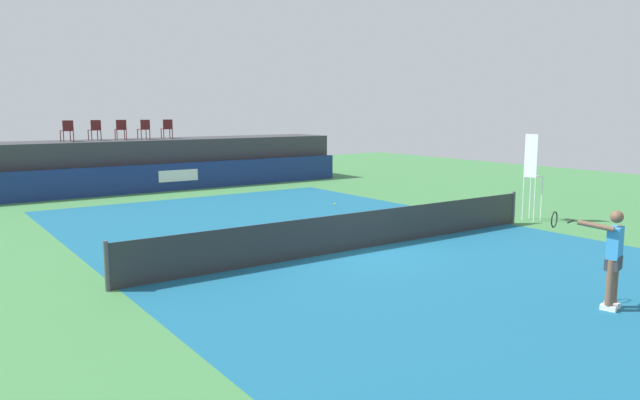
{
  "coord_description": "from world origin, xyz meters",
  "views": [
    {
      "loc": [
        -9.24,
        -11.58,
        3.48
      ],
      "look_at": [
        0.24,
        2.0,
        1.0
      ],
      "focal_mm": 33.5,
      "sensor_mm": 36.0,
      "label": 1
    }
  ],
  "objects_px": {
    "spectator_chair_far_right": "(167,128)",
    "net_post_near": "(107,266)",
    "spectator_chair_left": "(95,129)",
    "tennis_ball": "(335,204)",
    "umpire_chair": "(532,171)",
    "spectator_chair_right": "(144,128)",
    "tennis_player": "(612,256)",
    "net_post_far": "(513,207)",
    "spectator_chair_far_left": "(67,130)",
    "spectator_chair_center": "(121,129)"
  },
  "relations": [
    {
      "from": "umpire_chair",
      "to": "tennis_player",
      "type": "bearing_deg",
      "value": -135.41
    },
    {
      "from": "spectator_chair_far_right",
      "to": "net_post_near",
      "type": "bearing_deg",
      "value": -114.84
    },
    {
      "from": "spectator_chair_center",
      "to": "tennis_ball",
      "type": "xyz_separation_m",
      "value": [
        5.01,
        -9.31,
        -2.66
      ]
    },
    {
      "from": "net_post_far",
      "to": "tennis_ball",
      "type": "height_order",
      "value": "net_post_far"
    },
    {
      "from": "spectator_chair_right",
      "to": "spectator_chair_far_right",
      "type": "bearing_deg",
      "value": 1.63
    },
    {
      "from": "spectator_chair_far_right",
      "to": "net_post_near",
      "type": "height_order",
      "value": "spectator_chair_far_right"
    },
    {
      "from": "spectator_chair_far_right",
      "to": "net_post_far",
      "type": "relative_size",
      "value": 0.89
    },
    {
      "from": "spectator_chair_left",
      "to": "spectator_chair_center",
      "type": "bearing_deg",
      "value": 2.91
    },
    {
      "from": "spectator_chair_far_left",
      "to": "net_post_far",
      "type": "bearing_deg",
      "value": -57.23
    },
    {
      "from": "spectator_chair_center",
      "to": "tennis_player",
      "type": "height_order",
      "value": "spectator_chair_center"
    },
    {
      "from": "spectator_chair_left",
      "to": "tennis_ball",
      "type": "distance_m",
      "value": 11.42
    },
    {
      "from": "umpire_chair",
      "to": "net_post_near",
      "type": "xyz_separation_m",
      "value": [
        -13.23,
        0.01,
        -1.09
      ]
    },
    {
      "from": "tennis_player",
      "to": "umpire_chair",
      "type": "bearing_deg",
      "value": 44.59
    },
    {
      "from": "spectator_chair_left",
      "to": "spectator_chair_far_right",
      "type": "distance_m",
      "value": 3.19
    },
    {
      "from": "spectator_chair_left",
      "to": "spectator_chair_center",
      "type": "height_order",
      "value": "same"
    },
    {
      "from": "spectator_chair_center",
      "to": "umpire_chair",
      "type": "height_order",
      "value": "spectator_chair_center"
    },
    {
      "from": "spectator_chair_far_left",
      "to": "spectator_chair_center",
      "type": "bearing_deg",
      "value": 7.04
    },
    {
      "from": "spectator_chair_center",
      "to": "umpire_chair",
      "type": "relative_size",
      "value": 0.32
    },
    {
      "from": "spectator_chair_right",
      "to": "net_post_near",
      "type": "bearing_deg",
      "value": -111.42
    },
    {
      "from": "umpire_chair",
      "to": "tennis_ball",
      "type": "distance_m",
      "value": 7.09
    },
    {
      "from": "spectator_chair_right",
      "to": "net_post_near",
      "type": "distance_m",
      "value": 16.45
    },
    {
      "from": "spectator_chair_left",
      "to": "umpire_chair",
      "type": "xyz_separation_m",
      "value": [
        9.38,
        -15.36,
        -1.11
      ]
    },
    {
      "from": "spectator_chair_center",
      "to": "net_post_far",
      "type": "distance_m",
      "value": 17.24
    },
    {
      "from": "spectator_chair_far_left",
      "to": "spectator_chair_left",
      "type": "relative_size",
      "value": 1.0
    },
    {
      "from": "spectator_chair_center",
      "to": "umpire_chair",
      "type": "xyz_separation_m",
      "value": [
        8.25,
        -15.42,
        -1.11
      ]
    },
    {
      "from": "spectator_chair_left",
      "to": "net_post_near",
      "type": "bearing_deg",
      "value": -104.08
    },
    {
      "from": "spectator_chair_center",
      "to": "tennis_player",
      "type": "distance_m",
      "value": 21.73
    },
    {
      "from": "net_post_near",
      "to": "tennis_player",
      "type": "relative_size",
      "value": 0.56
    },
    {
      "from": "spectator_chair_far_left",
      "to": "tennis_player",
      "type": "relative_size",
      "value": 0.5
    },
    {
      "from": "tennis_player",
      "to": "spectator_chair_far_left",
      "type": "bearing_deg",
      "value": 101.5
    },
    {
      "from": "tennis_ball",
      "to": "net_post_near",
      "type": "bearing_deg",
      "value": -148.59
    },
    {
      "from": "net_post_near",
      "to": "umpire_chair",
      "type": "bearing_deg",
      "value": -0.03
    },
    {
      "from": "spectator_chair_right",
      "to": "tennis_player",
      "type": "xyz_separation_m",
      "value": [
        1.04,
        -21.33,
        -1.73
      ]
    },
    {
      "from": "umpire_chair",
      "to": "tennis_player",
      "type": "xyz_separation_m",
      "value": [
        -6.24,
        -6.15,
        -0.63
      ]
    },
    {
      "from": "spectator_chair_far_left",
      "to": "spectator_chair_left",
      "type": "xyz_separation_m",
      "value": [
        1.19,
        0.23,
        0.0
      ]
    },
    {
      "from": "spectator_chair_center",
      "to": "tennis_ball",
      "type": "distance_m",
      "value": 10.9
    },
    {
      "from": "spectator_chair_right",
      "to": "tennis_player",
      "type": "distance_m",
      "value": 21.43
    },
    {
      "from": "net_post_far",
      "to": "tennis_ball",
      "type": "relative_size",
      "value": 14.71
    },
    {
      "from": "spectator_chair_far_right",
      "to": "spectator_chair_right",
      "type": "bearing_deg",
      "value": -178.37
    },
    {
      "from": "spectator_chair_left",
      "to": "spectator_chair_center",
      "type": "relative_size",
      "value": 1.0
    },
    {
      "from": "spectator_chair_center",
      "to": "spectator_chair_right",
      "type": "distance_m",
      "value": 1.0
    },
    {
      "from": "net_post_far",
      "to": "net_post_near",
      "type": "bearing_deg",
      "value": 180.0
    },
    {
      "from": "net_post_near",
      "to": "tennis_player",
      "type": "distance_m",
      "value": 9.33
    },
    {
      "from": "net_post_near",
      "to": "net_post_far",
      "type": "relative_size",
      "value": 1.0
    },
    {
      "from": "net_post_far",
      "to": "spectator_chair_far_left",
      "type": "bearing_deg",
      "value": 122.77
    },
    {
      "from": "net_post_far",
      "to": "tennis_player",
      "type": "distance_m",
      "value": 8.21
    },
    {
      "from": "spectator_chair_left",
      "to": "spectator_chair_right",
      "type": "bearing_deg",
      "value": -4.93
    },
    {
      "from": "spectator_chair_right",
      "to": "umpire_chair",
      "type": "height_order",
      "value": "spectator_chair_right"
    },
    {
      "from": "tennis_player",
      "to": "tennis_ball",
      "type": "height_order",
      "value": "tennis_player"
    },
    {
      "from": "spectator_chair_left",
      "to": "tennis_player",
      "type": "relative_size",
      "value": 0.5
    }
  ]
}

